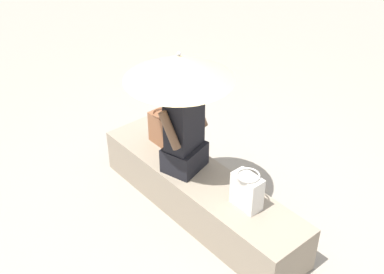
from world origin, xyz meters
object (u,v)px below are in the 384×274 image
(parasol, at_px, (179,68))
(tote_bag_canvas, at_px, (162,128))
(person_seated, at_px, (184,129))
(handbag_black, at_px, (247,191))

(parasol, relative_size, tote_bag_canvas, 3.41)
(person_seated, relative_size, tote_bag_canvas, 2.83)
(person_seated, height_order, parasol, parasol)
(person_seated, xyz_separation_m, handbag_black, (-0.69, -0.04, -0.24))
(parasol, bearing_deg, handbag_black, -172.97)
(person_seated, distance_m, handbag_black, 0.73)
(handbag_black, distance_m, tote_bag_canvas, 1.13)
(person_seated, bearing_deg, tote_bag_canvas, -12.21)
(person_seated, relative_size, handbag_black, 2.92)
(handbag_black, bearing_deg, person_seated, 3.70)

